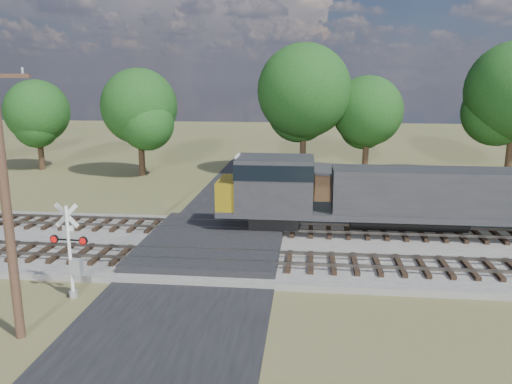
# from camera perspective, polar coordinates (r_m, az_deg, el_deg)

# --- Properties ---
(ground) EXTENTS (160.00, 160.00, 0.00)m
(ground) POSITION_cam_1_polar(r_m,az_deg,el_deg) (25.68, -5.05, -6.81)
(ground) COLOR #50552D
(ground) RESTS_ON ground
(ballast_bed) EXTENTS (140.00, 10.00, 0.30)m
(ballast_bed) POSITION_cam_1_polar(r_m,az_deg,el_deg) (26.18, 17.35, -6.63)
(ballast_bed) COLOR gray
(ballast_bed) RESTS_ON ground
(road) EXTENTS (7.00, 60.00, 0.08)m
(road) POSITION_cam_1_polar(r_m,az_deg,el_deg) (25.66, -5.05, -6.73)
(road) COLOR black
(road) RESTS_ON ground
(crossing_panel) EXTENTS (7.00, 9.00, 0.62)m
(crossing_panel) POSITION_cam_1_polar(r_m,az_deg,el_deg) (26.04, -4.85, -5.79)
(crossing_panel) COLOR #262628
(crossing_panel) RESTS_ON ground
(track_near) EXTENTS (140.00, 2.60, 0.33)m
(track_near) POSITION_cam_1_polar(r_m,az_deg,el_deg) (23.27, 1.62, -7.78)
(track_near) COLOR black
(track_near) RESTS_ON ballast_bed
(track_far) EXTENTS (140.00, 2.60, 0.33)m
(track_far) POSITION_cam_1_polar(r_m,az_deg,el_deg) (28.00, 2.42, -4.22)
(track_far) COLOR black
(track_far) RESTS_ON ballast_bed
(crossing_signal_near) EXTENTS (1.58, 0.34, 3.91)m
(crossing_signal_near) POSITION_cam_1_polar(r_m,az_deg,el_deg) (21.18, -20.26, -7.20)
(crossing_signal_near) COLOR silver
(crossing_signal_near) RESTS_ON ground
(crossing_signal_far) EXTENTS (1.64, 0.36, 4.06)m
(crossing_signal_far) POSITION_cam_1_polar(r_m,az_deg,el_deg) (31.30, 4.85, -0.02)
(crossing_signal_far) COLOR silver
(crossing_signal_far) RESTS_ON ground
(utility_pole) EXTENTS (2.26, 0.49, 9.29)m
(utility_pole) POSITION_cam_1_polar(r_m,az_deg,el_deg) (17.79, -26.74, -0.44)
(utility_pole) COLOR #3D281B
(utility_pole) RESTS_ON ground
(equipment_shed) EXTENTS (5.05, 5.05, 2.71)m
(equipment_shed) POSITION_cam_1_polar(r_m,az_deg,el_deg) (34.39, 8.71, 0.49)
(equipment_shed) COLOR #4B3620
(equipment_shed) RESTS_ON ground
(treeline) EXTENTS (79.37, 9.78, 11.77)m
(treeline) POSITION_cam_1_polar(r_m,az_deg,el_deg) (45.23, 14.89, 10.06)
(treeline) COLOR black
(treeline) RESTS_ON ground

